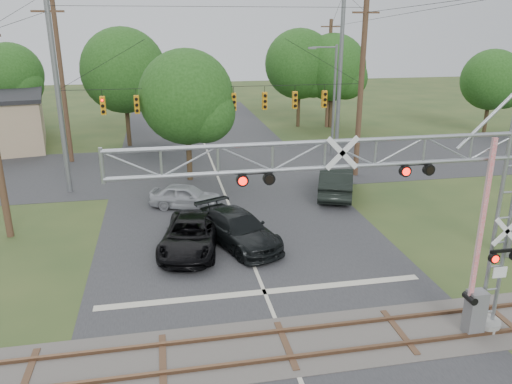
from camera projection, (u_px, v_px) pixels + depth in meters
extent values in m
cube|color=#2B2C2E|center=(245.00, 245.00, 23.84)|extent=(14.00, 90.00, 0.02)
cube|color=#2B2C2E|center=(213.00, 166.00, 36.86)|extent=(90.00, 12.00, 0.02)
cube|color=#544D48|center=(286.00, 346.00, 16.40)|extent=(90.00, 3.20, 0.05)
cube|color=brown|center=(292.00, 357.00, 15.70)|extent=(90.00, 0.12, 0.14)
cube|color=brown|center=(281.00, 331.00, 17.04)|extent=(90.00, 0.12, 0.14)
cylinder|color=gray|center=(485.00, 324.00, 17.33)|extent=(0.98, 0.98, 0.33)
cube|color=silver|center=(500.00, 272.00, 16.32)|extent=(0.49, 0.03, 0.38)
cube|color=slate|center=(475.00, 313.00, 16.80)|extent=(0.60, 0.49, 1.63)
cube|color=red|center=(482.00, 222.00, 15.69)|extent=(0.15, 0.10, 5.44)
cylinder|color=slate|center=(59.00, 100.00, 29.60)|extent=(0.32, 0.32, 11.50)
cylinder|color=#493321|center=(361.00, 92.00, 32.98)|extent=(0.36, 0.36, 11.50)
cylinder|color=black|center=(218.00, 87.00, 31.12)|extent=(19.00, 0.03, 0.03)
cube|color=orange|center=(103.00, 105.00, 30.17)|extent=(0.30, 0.30, 1.10)
cube|color=orange|center=(137.00, 104.00, 30.53)|extent=(0.30, 0.30, 1.10)
cube|color=orange|center=(170.00, 104.00, 30.89)|extent=(0.30, 0.30, 1.10)
cube|color=orange|center=(202.00, 103.00, 31.24)|extent=(0.30, 0.30, 1.10)
cube|color=orange|center=(234.00, 102.00, 31.60)|extent=(0.30, 0.30, 1.10)
cube|color=orange|center=(265.00, 101.00, 31.96)|extent=(0.30, 0.30, 1.10)
cube|color=orange|center=(295.00, 100.00, 32.31)|extent=(0.30, 0.30, 1.10)
cube|color=orange|center=(324.00, 99.00, 32.67)|extent=(0.30, 0.30, 1.10)
imported|color=black|center=(191.00, 235.00, 23.13)|extent=(3.59, 5.85, 1.51)
imported|color=black|center=(238.00, 229.00, 23.70)|extent=(4.20, 5.90, 1.59)
imported|color=#A0A3A8|center=(186.00, 196.00, 28.49)|extent=(4.39, 2.91, 1.39)
imported|color=black|center=(336.00, 180.00, 30.58)|extent=(3.83, 5.94, 1.85)
cylinder|color=slate|center=(334.00, 102.00, 38.50)|extent=(0.19, 0.19, 8.55)
cylinder|color=slate|center=(324.00, 47.00, 37.02)|extent=(1.90, 0.11, 0.11)
cube|color=slate|center=(312.00, 48.00, 36.86)|extent=(0.57, 0.24, 0.14)
cylinder|color=#493321|center=(61.00, 76.00, 36.13)|extent=(0.34, 0.34, 12.92)
cylinder|color=slate|center=(340.00, 67.00, 41.67)|extent=(0.34, 0.34, 13.11)
cylinder|color=#493321|center=(329.00, 75.00, 49.23)|extent=(0.34, 0.34, 10.44)
cube|color=#493321|center=(331.00, 27.00, 47.78)|extent=(2.00, 0.12, 0.12)
cylinder|color=#392B1A|center=(16.00, 112.00, 47.99)|extent=(0.36, 0.36, 3.86)
sphere|color=#1C4313|center=(11.00, 75.00, 46.86)|extent=(5.97, 5.97, 5.97)
cylinder|color=#392B1A|center=(128.00, 120.00, 42.40)|extent=(0.36, 0.36, 4.51)
sphere|color=#1C4313|center=(124.00, 70.00, 41.08)|extent=(6.98, 6.98, 6.98)
cylinder|color=#392B1A|center=(189.00, 151.00, 33.16)|extent=(0.36, 0.36, 3.95)
sphere|color=#1C4313|center=(186.00, 97.00, 32.00)|extent=(6.11, 6.11, 6.11)
cylinder|color=#392B1A|center=(298.00, 105.00, 50.44)|extent=(0.36, 0.36, 4.42)
sphere|color=#1C4313|center=(300.00, 64.00, 49.15)|extent=(6.83, 6.83, 6.83)
cylinder|color=#392B1A|center=(331.00, 106.00, 50.15)|extent=(0.36, 0.36, 4.21)
sphere|color=#1C4313|center=(333.00, 67.00, 48.92)|extent=(6.51, 6.51, 6.51)
cylinder|color=#392B1A|center=(486.00, 115.00, 47.31)|extent=(0.36, 0.36, 3.60)
sphere|color=#1C4313|center=(492.00, 80.00, 46.26)|extent=(5.57, 5.57, 5.57)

